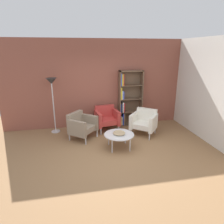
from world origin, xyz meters
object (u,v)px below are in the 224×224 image
object	(u,v)px
coffee_table_low	(119,135)
armchair_spare_guest	(107,118)
decorative_bowl	(119,133)
armchair_corner_red	(81,125)
bookshelf_tall	(128,99)
floor_lamp_torchiere	(52,88)
armchair_near_window	(144,121)

from	to	relation	value
coffee_table_low	armchair_spare_guest	xyz separation A→B (m)	(-0.11, 1.36, 0.04)
decorative_bowl	armchair_corner_red	world-z (taller)	armchair_corner_red
armchair_spare_guest	coffee_table_low	bearing A→B (deg)	-93.27
bookshelf_tall	armchair_corner_red	bearing A→B (deg)	-153.13
bookshelf_tall	decorative_bowl	world-z (taller)	bookshelf_tall
bookshelf_tall	decorative_bowl	bearing A→B (deg)	-112.90
armchair_spare_guest	floor_lamp_torchiere	world-z (taller)	floor_lamp_torchiere
coffee_table_low	armchair_near_window	xyz separation A→B (m)	(0.98, 0.77, 0.04)
decorative_bowl	armchair_near_window	world-z (taller)	armchair_near_window
armchair_near_window	floor_lamp_torchiere	bearing A→B (deg)	-155.59
bookshelf_tall	armchair_near_window	distance (m)	1.07
decorative_bowl	armchair_corner_red	xyz separation A→B (m)	(-0.96, 0.82, -0.02)
armchair_corner_red	floor_lamp_torchiere	bearing A→B (deg)	89.74
armchair_spare_guest	armchair_corner_red	xyz separation A→B (m)	(-0.85, -0.54, 0.00)
bookshelf_tall	armchair_spare_guest	size ratio (longest dim) A/B	2.39
coffee_table_low	armchair_near_window	size ratio (longest dim) A/B	0.84
coffee_table_low	armchair_corner_red	size ratio (longest dim) A/B	0.84
floor_lamp_torchiere	decorative_bowl	bearing A→B (deg)	-40.21
coffee_table_low	armchair_near_window	world-z (taller)	armchair_near_window
armchair_near_window	floor_lamp_torchiere	xyz separation A→B (m)	(-2.75, 0.72, 1.03)
armchair_corner_red	floor_lamp_torchiere	size ratio (longest dim) A/B	0.55
bookshelf_tall	coffee_table_low	distance (m)	1.89
armchair_near_window	decorative_bowl	bearing A→B (deg)	-102.90
coffee_table_low	decorative_bowl	distance (m)	0.06
coffee_table_low	decorative_bowl	bearing A→B (deg)	104.04
decorative_bowl	armchair_near_window	bearing A→B (deg)	37.92
armchair_corner_red	armchair_spare_guest	bearing A→B (deg)	-18.47
armchair_corner_red	bookshelf_tall	bearing A→B (deg)	-23.85
bookshelf_tall	coffee_table_low	world-z (taller)	bookshelf_tall
armchair_near_window	bookshelf_tall	bearing A→B (deg)	146.46
coffee_table_low	armchair_spare_guest	bearing A→B (deg)	94.43
bookshelf_tall	armchair_spare_guest	world-z (taller)	bookshelf_tall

